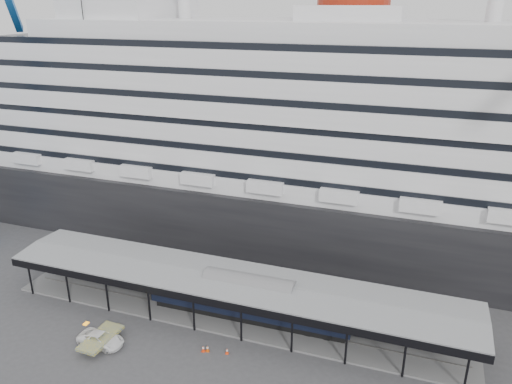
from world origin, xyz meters
TOP-DOWN VIEW (x-y plane):
  - ground at (0.00, 0.00)m, footprint 200.00×200.00m
  - cruise_ship at (0.05, 32.00)m, footprint 130.00×30.00m
  - platform_canopy at (0.00, 5.00)m, footprint 56.00×9.18m
  - port_truck at (-11.40, -4.88)m, footprint 5.31×2.60m
  - pullman_carriage at (2.30, 5.00)m, footprint 24.31×3.49m
  - traffic_cone_left at (-0.34, -2.19)m, footprint 0.40×0.40m
  - traffic_cone_mid at (2.22, -1.68)m, footprint 0.43×0.43m
  - traffic_cone_right at (0.09, -2.02)m, footprint 0.49×0.49m

SIDE VIEW (x-z plane):
  - ground at x=0.00m, z-range 0.00..0.00m
  - traffic_cone_mid at x=2.22m, z-range 0.00..0.69m
  - traffic_cone_left at x=-0.34m, z-range 0.00..0.75m
  - traffic_cone_right at x=0.09m, z-range 0.00..0.77m
  - port_truck at x=-11.40m, z-range 0.00..1.45m
  - platform_canopy at x=0.00m, z-range -0.29..5.01m
  - pullman_carriage at x=2.30m, z-range -9.04..14.78m
  - cruise_ship at x=0.05m, z-range -3.60..40.30m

